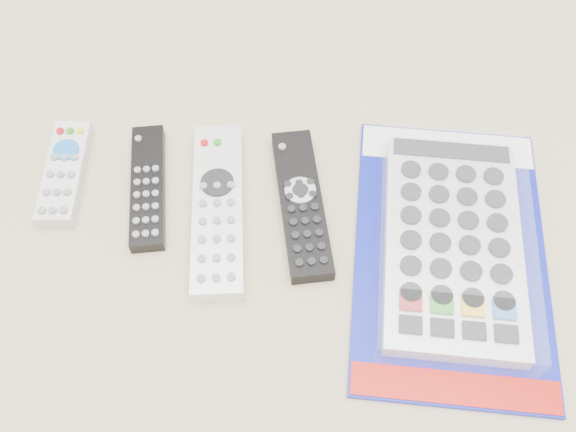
# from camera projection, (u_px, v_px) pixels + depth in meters

# --- Properties ---
(remote_small_grey) EXTENTS (0.05, 0.14, 0.02)m
(remote_small_grey) POSITION_uv_depth(u_px,v_px,m) (65.00, 173.00, 0.75)
(remote_small_grey) COLOR silver
(remote_small_grey) RESTS_ON ground
(remote_slim_black) EXTENTS (0.06, 0.17, 0.02)m
(remote_slim_black) POSITION_uv_depth(u_px,v_px,m) (148.00, 187.00, 0.74)
(remote_slim_black) COLOR black
(remote_slim_black) RESTS_ON ground
(remote_silver_dvd) EXTENTS (0.08, 0.23, 0.03)m
(remote_silver_dvd) POSITION_uv_depth(u_px,v_px,m) (218.00, 209.00, 0.72)
(remote_silver_dvd) COLOR silver
(remote_silver_dvd) RESTS_ON ground
(remote_large_black) EXTENTS (0.08, 0.20, 0.02)m
(remote_large_black) POSITION_uv_depth(u_px,v_px,m) (301.00, 203.00, 0.73)
(remote_large_black) COLOR black
(remote_large_black) RESTS_ON ground
(jumbo_remote_packaged) EXTENTS (0.22, 0.35, 0.05)m
(jumbo_remote_packaged) POSITION_uv_depth(u_px,v_px,m) (453.00, 241.00, 0.69)
(jumbo_remote_packaged) COLOR #0D1797
(jumbo_remote_packaged) RESTS_ON ground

